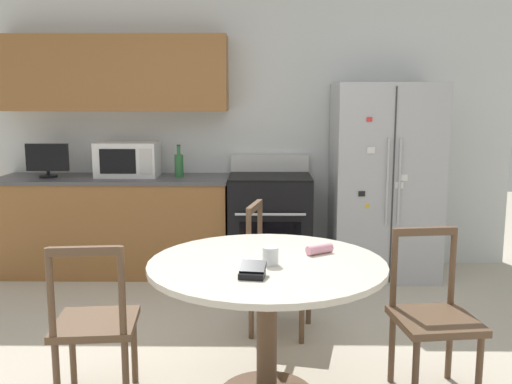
% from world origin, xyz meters
% --- Properties ---
extents(back_wall, '(5.20, 0.44, 2.60)m').
position_xyz_m(back_wall, '(-0.30, 2.59, 1.44)').
color(back_wall, silver).
rests_on(back_wall, ground_plane).
extents(kitchen_counter, '(2.12, 0.64, 0.90)m').
position_xyz_m(kitchen_counter, '(-1.15, 2.29, 0.45)').
color(kitchen_counter, '#936033').
rests_on(kitchen_counter, ground_plane).
extents(refrigerator, '(0.93, 0.72, 1.75)m').
position_xyz_m(refrigerator, '(1.32, 2.23, 0.87)').
color(refrigerator, '#B2B5BA').
rests_on(refrigerator, ground_plane).
extents(oven_range, '(0.74, 0.68, 1.08)m').
position_xyz_m(oven_range, '(0.29, 2.26, 0.47)').
color(oven_range, black).
rests_on(oven_range, ground_plane).
extents(microwave, '(0.56, 0.35, 0.32)m').
position_xyz_m(microwave, '(-1.02, 2.34, 1.06)').
color(microwave, white).
rests_on(microwave, kitchen_counter).
extents(countertop_tv, '(0.38, 0.16, 0.31)m').
position_xyz_m(countertop_tv, '(-1.74, 2.25, 1.07)').
color(countertop_tv, black).
rests_on(countertop_tv, kitchen_counter).
extents(counter_bottle, '(0.08, 0.08, 0.30)m').
position_xyz_m(counter_bottle, '(-0.55, 2.32, 1.01)').
color(counter_bottle, '#2D6B38').
rests_on(counter_bottle, kitchen_counter).
extents(dining_table, '(1.25, 1.25, 0.77)m').
position_xyz_m(dining_table, '(0.24, 0.01, 0.63)').
color(dining_table, beige).
rests_on(dining_table, ground_plane).
extents(dining_chair_left, '(0.46, 0.46, 0.90)m').
position_xyz_m(dining_chair_left, '(-0.66, -0.05, 0.43)').
color(dining_chair_left, brown).
rests_on(dining_chair_left, ground_plane).
extents(dining_chair_far, '(0.50, 0.50, 0.90)m').
position_xyz_m(dining_chair_far, '(0.32, 0.92, 0.43)').
color(dining_chair_far, brown).
rests_on(dining_chair_far, ground_plane).
extents(dining_chair_right, '(0.47, 0.47, 0.90)m').
position_xyz_m(dining_chair_right, '(1.15, 0.07, 0.43)').
color(dining_chair_right, brown).
rests_on(dining_chair_right, ground_plane).
extents(candle_glass, '(0.08, 0.08, 0.09)m').
position_xyz_m(candle_glass, '(0.26, -0.04, 0.81)').
color(candle_glass, silver).
rests_on(candle_glass, dining_table).
extents(folded_napkin, '(0.16, 0.13, 0.05)m').
position_xyz_m(folded_napkin, '(0.54, 0.17, 0.79)').
color(folded_napkin, pink).
rests_on(folded_napkin, dining_table).
extents(wallet, '(0.14, 0.14, 0.07)m').
position_xyz_m(wallet, '(0.17, -0.25, 0.79)').
color(wallet, black).
rests_on(wallet, dining_table).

